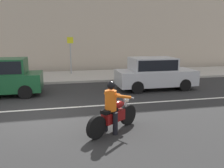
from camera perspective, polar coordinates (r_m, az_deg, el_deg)
The scene contains 7 objects.
ground_plane at distance 8.53m, azimuth -17.96°, elevation -7.95°, with size 80.00×80.00×0.00m, color #262626.
sidewalk_slab at distance 16.26m, azimuth -15.41°, elevation 1.69°, with size 40.00×4.40×0.14m, color #A8A399.
lane_marking_stripe at distance 9.42m, azimuth -19.49°, elevation -6.16°, with size 18.00×0.14×0.01m, color silver.
motorcycle_with_rider_orange_stripe at distance 6.76m, azimuth 0.27°, elevation -6.86°, with size 1.76×1.28×1.55m.
parked_hatchback_forest_green at distance 12.01m, azimuth -26.04°, elevation 1.63°, with size 3.66×1.76×1.80m.
parked_sedan_silver at distance 12.48m, azimuth 10.62°, elevation 2.73°, with size 4.23×1.82×1.72m.
street_sign_post at distance 16.80m, azimuth -10.41°, elevation 8.03°, with size 0.44×0.08×2.68m.
Camera 1 is at (0.91, -8.01, 2.79)m, focal length 36.27 mm.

